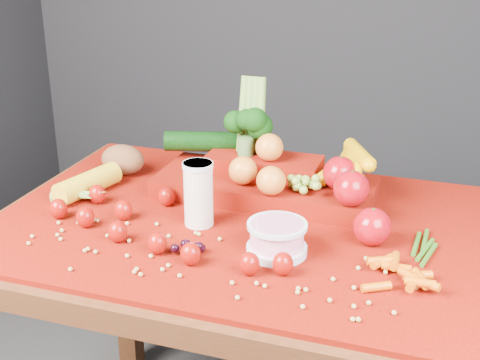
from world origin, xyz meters
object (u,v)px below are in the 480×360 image
(yogurt_bowl, at_px, (277,237))
(milk_glass, at_px, (198,192))
(produce_mound, at_px, (276,174))
(table, at_px, (237,262))

(yogurt_bowl, bearing_deg, milk_glass, 159.28)
(yogurt_bowl, xyz_separation_m, produce_mound, (-0.08, 0.28, 0.02))
(yogurt_bowl, bearing_deg, table, 135.89)
(milk_glass, height_order, yogurt_bowl, milk_glass)
(milk_glass, bearing_deg, table, 33.33)
(table, bearing_deg, milk_glass, -146.67)
(yogurt_bowl, height_order, produce_mound, produce_mound)
(milk_glass, height_order, produce_mound, produce_mound)
(milk_glass, relative_size, yogurt_bowl, 1.17)
(yogurt_bowl, relative_size, produce_mound, 0.20)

